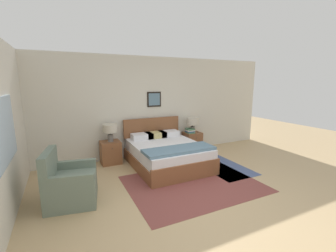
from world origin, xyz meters
TOP-DOWN VIEW (x-y plane):
  - ground_plane at (0.00, 0.00)m, footprint 16.00×16.00m
  - wall_back at (0.00, 2.84)m, footprint 7.75×0.09m
  - wall_left at (-2.70, 1.39)m, footprint 0.08×5.21m
  - area_rug_main at (0.25, 0.71)m, footprint 2.48×1.92m
  - area_rug_bedside at (1.36, 1.21)m, footprint 0.90×1.57m
  - bed at (0.21, 1.82)m, footprint 1.55×1.92m
  - armchair at (-1.93, 1.02)m, footprint 0.87×0.90m
  - nightstand_near_window at (-0.95, 2.55)m, footprint 0.47×0.44m
  - nightstand_by_door at (1.36, 2.55)m, footprint 0.47×0.44m
  - table_lamp_near_window at (-0.94, 2.53)m, footprint 0.33×0.33m
  - table_lamp_by_door at (1.36, 2.53)m, footprint 0.33×0.33m
  - book_thick_bottom at (1.26, 2.51)m, footprint 0.23×0.29m
  - book_hardcover_middle at (1.26, 2.51)m, footprint 0.21×0.23m
  - book_novel_upper at (1.26, 2.51)m, footprint 0.23×0.24m
  - book_slim_near_top at (1.26, 2.51)m, footprint 0.22×0.24m

SIDE VIEW (x-z plane):
  - ground_plane at x=0.00m, z-range 0.00..0.00m
  - area_rug_main at x=0.25m, z-range 0.00..0.01m
  - area_rug_bedside at x=1.36m, z-range 0.00..0.01m
  - nightstand_near_window at x=-0.95m, z-range 0.00..0.55m
  - nightstand_by_door at x=1.36m, z-range 0.00..0.55m
  - bed at x=0.21m, z-range -0.21..0.81m
  - armchair at x=-1.93m, z-range -0.14..0.75m
  - book_thick_bottom at x=1.26m, z-range 0.55..0.58m
  - book_hardcover_middle at x=1.26m, z-range 0.58..0.61m
  - book_novel_upper at x=1.26m, z-range 0.61..0.64m
  - book_slim_near_top at x=1.26m, z-range 0.64..0.68m
  - table_lamp_near_window at x=-0.94m, z-range 0.64..1.06m
  - table_lamp_by_door at x=1.36m, z-range 0.64..1.06m
  - wall_left at x=-2.70m, z-range 0.00..2.60m
  - wall_back at x=0.00m, z-range 0.00..2.60m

